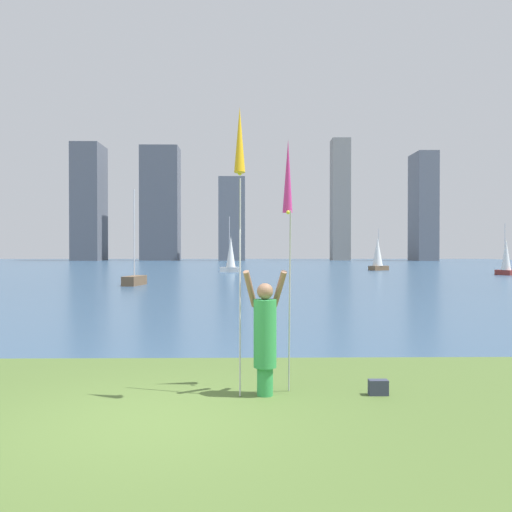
{
  "coord_description": "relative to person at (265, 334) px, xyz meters",
  "views": [
    {
      "loc": [
        1.33,
        -6.65,
        2.19
      ],
      "look_at": [
        1.61,
        11.97,
        1.97
      ],
      "focal_mm": 36.39,
      "sensor_mm": 36.0,
      "label": 1
    }
  ],
  "objects": [
    {
      "name": "sailboat_7",
      "position": [
        -7.29,
        24.34,
        -0.57
      ],
      "size": [
        1.15,
        2.36,
        5.93
      ],
      "color": "brown",
      "rests_on": "ground"
    },
    {
      "name": "skyline_tower_2",
      "position": [
        -3.55,
        98.76,
        7.59
      ],
      "size": [
        5.35,
        4.55,
        17.04
      ],
      "color": "slate",
      "rests_on": "ground"
    },
    {
      "name": "bag",
      "position": [
        1.71,
        -0.02,
        -0.81
      ],
      "size": [
        0.29,
        0.15,
        0.23
      ],
      "color": "#33384C",
      "rests_on": "ground"
    },
    {
      "name": "skyline_tower_3",
      "position": [
        19.1,
        100.73,
        11.75
      ],
      "size": [
        3.76,
        4.08,
        25.35
      ],
      "color": "gray",
      "rests_on": "ground"
    },
    {
      "name": "sailboat_5",
      "position": [
        22.19,
        36.96,
        0.54
      ],
      "size": [
        1.21,
        1.75,
        4.52
      ],
      "color": "maroon",
      "rests_on": "ground"
    },
    {
      "name": "person",
      "position": [
        0.0,
        0.0,
        0.0
      ],
      "size": [
        0.69,
        0.51,
        1.88
      ],
      "rotation": [
        0.0,
        0.0,
        0.15
      ],
      "color": "green",
      "rests_on": "ground"
    },
    {
      "name": "skyline_tower_0",
      "position": [
        -33.25,
        100.43,
        11.05
      ],
      "size": [
        5.62,
        8.0,
        23.95
      ],
      "color": "#565B66",
      "rests_on": "ground"
    },
    {
      "name": "skyline_tower_1",
      "position": [
        -18.65,
        101.43,
        10.94
      ],
      "size": [
        7.83,
        5.78,
        23.73
      ],
      "color": "#565B66",
      "rests_on": "ground"
    },
    {
      "name": "skyline_tower_4",
      "position": [
        35.74,
        98.18,
        10.07
      ],
      "size": [
        4.08,
        7.38,
        21.99
      ],
      "color": "slate",
      "rests_on": "ground"
    },
    {
      "name": "sailboat_4",
      "position": [
        13.64,
        47.45,
        0.67
      ],
      "size": [
        2.37,
        2.06,
        4.45
      ],
      "color": "brown",
      "rests_on": "ground"
    },
    {
      "name": "kite_flag_left",
      "position": [
        -0.38,
        -0.25,
        2.7
      ],
      "size": [
        0.16,
        0.62,
        4.27
      ],
      "color": "#B2B2B7",
      "rests_on": "ground"
    },
    {
      "name": "kite_flag_right",
      "position": [
        0.38,
        0.42,
        2.32
      ],
      "size": [
        0.16,
        0.68,
        3.93
      ],
      "color": "#B2B2B7",
      "rests_on": "ground"
    },
    {
      "name": "ground",
      "position": [
        -1.58,
        49.83,
        -0.99
      ],
      "size": [
        120.0,
        138.0,
        0.12
      ],
      "color": "#4C662D"
    },
    {
      "name": "sailboat_2",
      "position": [
        -1.98,
        43.17,
        0.72
      ],
      "size": [
        1.83,
        0.92,
        5.46
      ],
      "color": "silver",
      "rests_on": "ground"
    }
  ]
}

